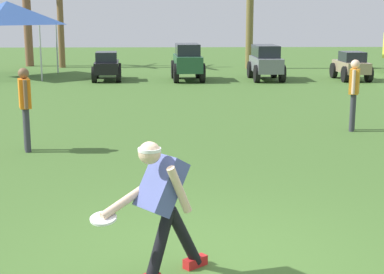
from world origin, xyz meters
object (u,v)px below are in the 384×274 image
palm_tree_far_left (26,0)px  parked_car_slot_c (266,61)px  frisbee_in_flight (103,218)px  parked_car_slot_a (107,66)px  frisbee_thrower (162,202)px  parked_car_slot_b (187,61)px  event_tent (7,13)px  teammate_midfield (354,88)px  parked_car_slot_d (351,65)px  teammate_near_sideline (25,102)px

palm_tree_far_left → parked_car_slot_c: bearing=-31.4°
parked_car_slot_c → palm_tree_far_left: (-10.65, 6.51, 2.46)m
frisbee_in_flight → parked_car_slot_a: bearing=96.2°
parked_car_slot_a → frisbee_thrower: bearing=-82.0°
parked_car_slot_b → parked_car_slot_c: 3.04m
parked_car_slot_a → event_tent: bearing=160.6°
teammate_midfield → frisbee_thrower: bearing=-119.0°
parked_car_slot_b → teammate_midfield: bearing=-71.5°
teammate_midfield → parked_car_slot_a: (-6.50, 10.23, -0.38)m
frisbee_in_flight → parked_car_slot_a: 17.81m
parked_car_slot_c → frisbee_thrower: bearing=-101.9°
parked_car_slot_b → frisbee_thrower: bearing=-92.1°
teammate_midfield → parked_car_slot_a: size_ratio=0.69×
parked_car_slot_b → event_tent: event_tent is taller
parked_car_slot_c → palm_tree_far_left: size_ratio=0.43×
frisbee_in_flight → teammate_midfield: size_ratio=0.19×
teammate_midfield → event_tent: event_tent is taller
teammate_midfield → parked_car_slot_c: 10.18m
frisbee_thrower → palm_tree_far_left: size_ratio=0.25×
palm_tree_far_left → event_tent: (0.44, -5.03, -0.63)m
frisbee_in_flight → event_tent: 20.13m
parked_car_slot_b → parked_car_slot_d: (6.35, -0.07, -0.18)m
parked_car_slot_a → parked_car_slot_d: bearing=-1.1°
teammate_near_sideline → frisbee_thrower: bearing=-64.5°
frisbee_in_flight → parked_car_slot_c: (4.22, 17.65, 0.03)m
teammate_near_sideline → parked_car_slot_a: (0.17, 11.99, -0.38)m
frisbee_in_flight → parked_car_slot_b: size_ratio=0.12×
teammate_near_sideline → event_tent: bearing=106.2°
parked_car_slot_c → teammate_near_sideline: bearing=-117.9°
parked_car_slot_a → parked_car_slot_c: bearing=-0.5°
parked_car_slot_b → parked_car_slot_d: 6.35m
frisbee_thrower → event_tent: bearing=109.0°
teammate_near_sideline → palm_tree_far_left: size_ratio=0.28×
palm_tree_far_left → frisbee_in_flight: bearing=-75.1°
teammate_midfield → parked_car_slot_b: teammate_midfield is taller
teammate_midfield → parked_car_slot_d: size_ratio=0.70×
teammate_near_sideline → event_tent: event_tent is taller
teammate_midfield → parked_car_slot_a: 12.12m
teammate_midfield → parked_car_slot_d: bearing=73.5°
parked_car_slot_a → palm_tree_far_left: (-4.50, 6.46, 2.62)m
palm_tree_far_left → frisbee_thrower: bearing=-73.8°
teammate_midfield → palm_tree_far_left: size_ratio=0.28×
teammate_midfield → parked_car_slot_d: teammate_midfield is taller
teammate_near_sideline → teammate_midfield: size_ratio=1.00×
teammate_near_sideline → parked_car_slot_a: 12.00m
frisbee_in_flight → parked_car_slot_d: bearing=66.7°
teammate_near_sideline → parked_car_slot_d: 15.24m
teammate_midfield → palm_tree_far_left: 20.11m
parked_car_slot_c → parked_car_slot_a: bearing=179.5°
teammate_midfield → teammate_near_sideline: bearing=-165.2°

